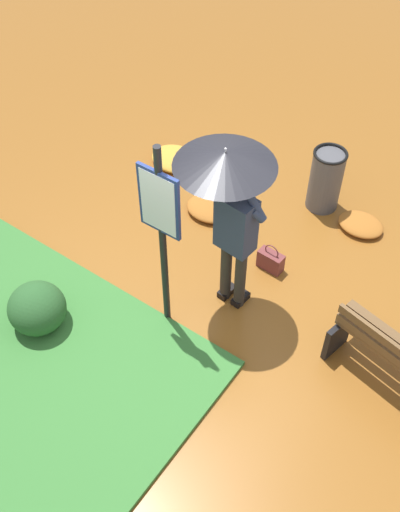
{
  "coord_description": "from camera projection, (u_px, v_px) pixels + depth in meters",
  "views": [
    {
      "loc": [
        -2.33,
        3.63,
        5.41
      ],
      "look_at": [
        0.08,
        0.23,
        0.85
      ],
      "focal_mm": 43.7,
      "sensor_mm": 36.0,
      "label": 1
    }
  ],
  "objects": [
    {
      "name": "info_sign_post",
      "position": [
        161.0,
        223.0,
        5.65
      ],
      "size": [
        0.44,
        0.07,
        2.3
      ],
      "color": "black",
      "rests_on": "ground_plane"
    },
    {
      "name": "park_bench",
      "position": [
        399.0,
        361.0,
        5.88
      ],
      "size": [
        1.41,
        0.65,
        0.75
      ],
      "color": "black",
      "rests_on": "ground_plane"
    },
    {
      "name": "handbag",
      "position": [
        271.0,
        260.0,
        7.11
      ],
      "size": [
        0.31,
        0.16,
        0.37
      ],
      "color": "brown",
      "rests_on": "ground_plane"
    },
    {
      "name": "leaf_pile_far_path",
      "position": [
        361.0,
        224.0,
        7.6
      ],
      "size": [
        0.56,
        0.45,
        0.12
      ],
      "color": "#A86023",
      "rests_on": "ground_plane"
    },
    {
      "name": "leaf_pile_near_person",
      "position": [
        176.0,
        159.0,
        8.42
      ],
      "size": [
        0.7,
        0.56,
        0.15
      ],
      "color": "gold",
      "rests_on": "ground_plane"
    },
    {
      "name": "leaf_pile_by_bench",
      "position": [
        209.0,
        209.0,
        7.78
      ],
      "size": [
        0.6,
        0.48,
        0.13
      ],
      "color": "#A86023",
      "rests_on": "ground_plane"
    },
    {
      "name": "person_with_umbrella",
      "position": [
        230.0,
        192.0,
        5.77
      ],
      "size": [
        0.96,
        0.96,
        2.04
      ],
      "color": "#2D2823",
      "rests_on": "ground_plane"
    },
    {
      "name": "ground_plane",
      "position": [
        218.0,
        298.0,
        6.9
      ],
      "size": [
        18.0,
        18.0,
        0.0
      ],
      "primitive_type": "plane",
      "color": "brown"
    },
    {
      "name": "shrub_cluster",
      "position": [
        36.0,
        307.0,
        6.5
      ],
      "size": [
        0.67,
        0.61,
        0.55
      ],
      "color": "#285628",
      "rests_on": "ground_plane"
    },
    {
      "name": "trash_bin",
      "position": [
        326.0,
        180.0,
        7.62
      ],
      "size": [
        0.42,
        0.42,
        0.83
      ],
      "color": "#4C4C51",
      "rests_on": "ground_plane"
    }
  ]
}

